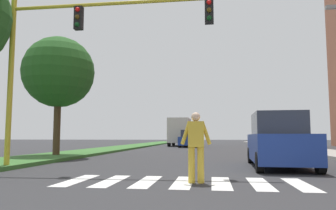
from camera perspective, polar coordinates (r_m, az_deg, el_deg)
name	(u,v)px	position (r m, az deg, el deg)	size (l,w,h in m)	color
ground_plane	(204,148)	(30.74, 6.45, -7.58)	(140.00, 140.00, 0.00)	#2D2D30
crosswalk	(183,182)	(8.00, 2.73, -13.49)	(5.85, 2.20, 0.01)	silver
median_strip	(122,148)	(29.84, -8.09, -7.48)	(3.12, 64.00, 0.15)	#386B2D
tree_mid	(59,72)	(18.33, -18.77, 5.48)	(3.79, 3.79, 6.29)	#4C3823
sidewalk_right	(298,148)	(29.62, 21.95, -7.15)	(3.00, 64.00, 0.15)	#9E9991
traffic_light_gantry	(76,40)	(11.49, -15.98, 10.92)	(8.08, 0.30, 6.00)	gold
pedestrian_performer	(196,144)	(7.84, 4.97, -6.83)	(0.75, 0.26, 1.69)	gold
suv_crossing	(279,141)	(12.33, 18.99, -6.08)	(2.15, 4.68, 1.97)	navy
sedan_midblock	(190,139)	(32.75, 3.97, -6.07)	(2.19, 4.24, 1.73)	navy
truck_box_delivery	(180,132)	(37.21, 2.19, -4.73)	(2.40, 6.20, 3.10)	black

